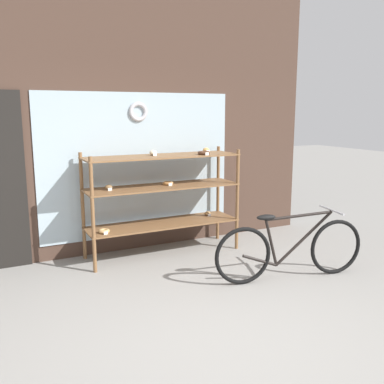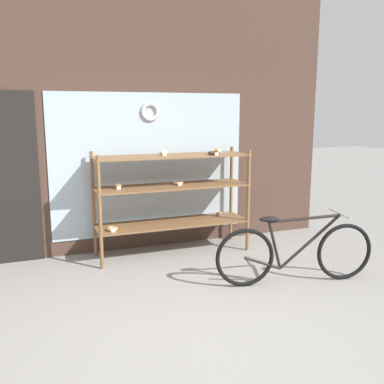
# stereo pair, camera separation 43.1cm
# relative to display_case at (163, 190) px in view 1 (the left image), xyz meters

# --- Properties ---
(ground_plane) EXTENTS (30.00, 30.00, 0.00)m
(ground_plane) POSITION_rel_display_case_xyz_m (-0.39, -2.12, -0.85)
(ground_plane) COLOR gray
(storefront_facade) EXTENTS (5.65, 0.13, 3.58)m
(storefront_facade) POSITION_rel_display_case_xyz_m (-0.43, 0.42, 0.89)
(storefront_facade) COLOR #473328
(storefront_facade) RESTS_ON ground_plane
(display_case) EXTENTS (2.00, 0.56, 1.37)m
(display_case) POSITION_rel_display_case_xyz_m (0.00, 0.00, 0.00)
(display_case) COLOR brown
(display_case) RESTS_ON ground_plane
(bicycle) EXTENTS (1.77, 0.52, 0.78)m
(bicycle) POSITION_rel_display_case_xyz_m (0.93, -1.44, -0.50)
(bicycle) COLOR black
(bicycle) RESTS_ON ground_plane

